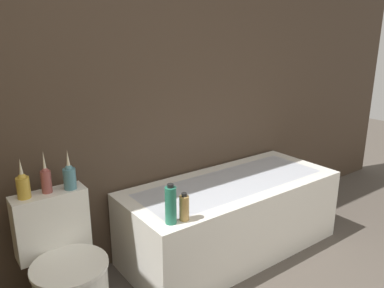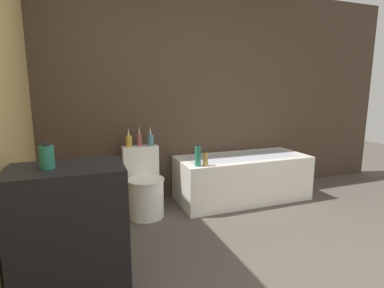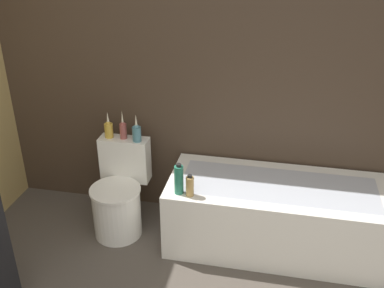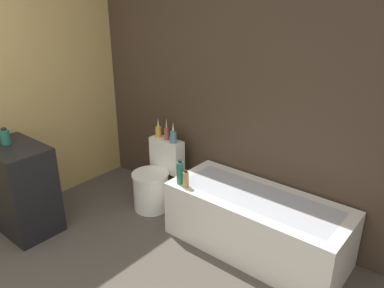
% 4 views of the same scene
% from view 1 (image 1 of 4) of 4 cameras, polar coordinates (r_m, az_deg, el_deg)
% --- Properties ---
extents(wall_back_tiled, '(6.40, 0.06, 2.60)m').
position_cam_1_polar(wall_back_tiled, '(2.48, -12.36, 9.67)').
color(wall_back_tiled, '#423326').
rests_on(wall_back_tiled, ground_plane).
extents(bathtub, '(1.63, 0.69, 0.55)m').
position_cam_1_polar(bathtub, '(2.85, 6.03, -10.81)').
color(bathtub, white).
rests_on(bathtub, ground).
extents(toilet, '(0.40, 0.54, 0.73)m').
position_cam_1_polar(toilet, '(2.27, -18.49, -18.75)').
color(toilet, white).
rests_on(toilet, ground).
extents(vase_gold, '(0.07, 0.07, 0.22)m').
position_cam_1_polar(vase_gold, '(2.18, -24.36, -5.69)').
color(vase_gold, gold).
rests_on(vase_gold, toilet).
extents(vase_silver, '(0.06, 0.06, 0.24)m').
position_cam_1_polar(vase_silver, '(2.21, -21.36, -4.97)').
color(vase_silver, '#994C47').
rests_on(vase_silver, toilet).
extents(vase_bronze, '(0.07, 0.07, 0.23)m').
position_cam_1_polar(vase_bronze, '(2.21, -18.17, -4.64)').
color(vase_bronze, teal).
rests_on(vase_bronze, toilet).
extents(shampoo_bottle_tall, '(0.06, 0.06, 0.24)m').
position_cam_1_polar(shampoo_bottle_tall, '(2.12, -3.27, -9.25)').
color(shampoo_bottle_tall, '#267259').
rests_on(shampoo_bottle_tall, bathtub).
extents(shampoo_bottle_short, '(0.06, 0.06, 0.17)m').
position_cam_1_polar(shampoo_bottle_short, '(2.16, -1.20, -9.67)').
color(shampoo_bottle_short, tan).
rests_on(shampoo_bottle_short, bathtub).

